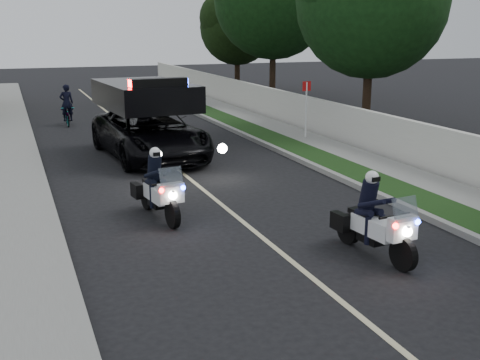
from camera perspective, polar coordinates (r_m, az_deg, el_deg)
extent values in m
plane|color=black|center=(12.11, 4.37, -7.21)|extent=(120.00, 120.00, 0.00)
cube|color=gray|center=(22.50, 3.02, 3.07)|extent=(0.20, 60.00, 0.15)
cube|color=#193814|center=(22.79, 4.64, 3.19)|extent=(1.20, 60.00, 0.16)
cube|color=gray|center=(23.37, 7.52, 3.39)|extent=(1.40, 60.00, 0.16)
cube|color=beige|center=(23.74, 9.71, 5.13)|extent=(0.22, 60.00, 1.50)
cube|color=gray|center=(20.65, -18.28, 1.35)|extent=(0.20, 60.00, 0.15)
cube|color=gray|center=(20.64, -21.32, 1.10)|extent=(2.00, 60.00, 0.16)
cube|color=#BFB78C|center=(21.22, -7.17, 2.10)|extent=(0.12, 50.00, 0.01)
imported|color=black|center=(21.27, -8.35, 2.08)|extent=(3.36, 6.39, 3.00)
imported|color=black|center=(29.09, -15.77, 4.95)|extent=(0.62, 1.67, 0.87)
imported|color=black|center=(29.09, -15.77, 4.95)|extent=(0.61, 0.42, 1.66)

